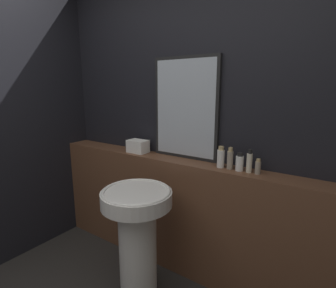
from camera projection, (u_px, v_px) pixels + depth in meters
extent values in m
cube|color=black|center=(186.00, 123.00, 2.18)|extent=(8.00, 0.06, 2.50)
cube|color=brown|center=(177.00, 214.00, 2.23)|extent=(2.55, 0.22, 0.96)
cylinder|color=silver|center=(138.00, 253.00, 1.87)|extent=(0.27, 0.27, 0.75)
cylinder|color=silver|center=(136.00, 198.00, 1.78)|extent=(0.49, 0.49, 0.10)
torus|color=silver|center=(136.00, 191.00, 1.77)|extent=(0.47, 0.47, 0.02)
cube|color=black|center=(186.00, 109.00, 2.11)|extent=(0.58, 0.03, 0.82)
cube|color=#B2BCC6|center=(185.00, 109.00, 2.10)|extent=(0.53, 0.02, 0.77)
cube|color=white|center=(138.00, 146.00, 2.35)|extent=(0.18, 0.12, 0.11)
cylinder|color=white|center=(221.00, 159.00, 1.91)|extent=(0.05, 0.05, 0.13)
cylinder|color=tan|center=(221.00, 148.00, 1.89)|extent=(0.04, 0.04, 0.03)
cylinder|color=gray|center=(230.00, 160.00, 1.87)|extent=(0.04, 0.04, 0.13)
cylinder|color=tan|center=(231.00, 149.00, 1.85)|extent=(0.03, 0.03, 0.03)
cylinder|color=white|center=(240.00, 163.00, 1.83)|extent=(0.05, 0.05, 0.11)
cylinder|color=black|center=(240.00, 155.00, 1.82)|extent=(0.04, 0.04, 0.02)
cylinder|color=beige|center=(249.00, 163.00, 1.79)|extent=(0.04, 0.04, 0.13)
cylinder|color=black|center=(250.00, 151.00, 1.78)|extent=(0.03, 0.03, 0.03)
cylinder|color=gray|center=(258.00, 168.00, 1.77)|extent=(0.04, 0.04, 0.09)
cylinder|color=tan|center=(258.00, 160.00, 1.75)|extent=(0.03, 0.03, 0.02)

